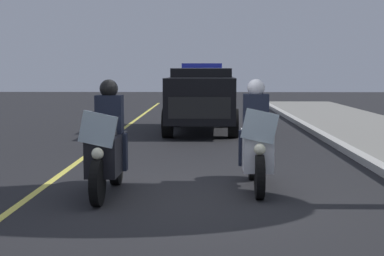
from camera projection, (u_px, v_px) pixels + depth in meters
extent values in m
plane|color=black|center=(190.00, 199.00, 8.38)|extent=(80.00, 80.00, 0.00)
cube|color=#E0D14C|center=(28.00, 198.00, 8.43)|extent=(48.00, 0.12, 0.01)
cylinder|color=black|center=(97.00, 183.00, 7.92)|extent=(0.64, 0.13, 0.64)
cylinder|color=black|center=(116.00, 165.00, 9.41)|extent=(0.64, 0.15, 0.64)
cube|color=black|center=(107.00, 154.00, 8.62)|extent=(1.21, 0.46, 0.56)
ellipsoid|color=black|center=(106.00, 134.00, 8.54)|extent=(0.57, 0.33, 0.24)
cube|color=silver|center=(98.00, 129.00, 7.95)|extent=(0.07, 0.56, 0.53)
sphere|color=#F9F4CC|center=(98.00, 154.00, 7.92)|extent=(0.17, 0.17, 0.17)
sphere|color=red|center=(89.00, 133.00, 8.09)|extent=(0.09, 0.09, 0.09)
sphere|color=#1933F2|center=(111.00, 133.00, 8.08)|extent=(0.09, 0.09, 0.09)
cube|color=black|center=(109.00, 115.00, 8.79)|extent=(0.29, 0.41, 0.60)
cube|color=black|center=(122.00, 152.00, 8.78)|extent=(0.18, 0.14, 0.56)
cube|color=black|center=(96.00, 152.00, 8.79)|extent=(0.18, 0.14, 0.56)
sphere|color=black|center=(109.00, 89.00, 8.73)|extent=(0.28, 0.28, 0.28)
cylinder|color=black|center=(260.00, 177.00, 8.36)|extent=(0.64, 0.13, 0.64)
cylinder|color=black|center=(253.00, 161.00, 9.85)|extent=(0.64, 0.15, 0.64)
cube|color=white|center=(256.00, 150.00, 9.06)|extent=(1.21, 0.46, 0.56)
ellipsoid|color=white|center=(257.00, 131.00, 8.98)|extent=(0.57, 0.33, 0.24)
cube|color=silver|center=(260.00, 126.00, 8.39)|extent=(0.07, 0.56, 0.53)
sphere|color=#F9F4CC|center=(260.00, 149.00, 8.36)|extent=(0.17, 0.17, 0.17)
sphere|color=red|center=(248.00, 130.00, 8.53)|extent=(0.09, 0.09, 0.09)
sphere|color=#1933F2|center=(270.00, 130.00, 8.52)|extent=(0.09, 0.09, 0.09)
cube|color=black|center=(256.00, 113.00, 9.23)|extent=(0.29, 0.41, 0.60)
cube|color=black|center=(268.00, 148.00, 9.22)|extent=(0.18, 0.14, 0.56)
cube|color=black|center=(243.00, 148.00, 9.23)|extent=(0.18, 0.14, 0.56)
sphere|color=silver|center=(256.00, 88.00, 9.17)|extent=(0.28, 0.28, 0.28)
cube|color=black|center=(202.00, 98.00, 17.35)|extent=(4.94, 1.99, 1.24)
cube|color=black|center=(202.00, 74.00, 17.58)|extent=(2.43, 1.79, 0.36)
cube|color=#2633D8|center=(202.00, 66.00, 17.35)|extent=(0.30, 1.21, 0.14)
cube|color=black|center=(199.00, 108.00, 14.98)|extent=(0.15, 1.62, 0.56)
cylinder|color=black|center=(233.00, 123.00, 15.84)|extent=(0.81, 0.30, 0.80)
cylinder|color=black|center=(168.00, 123.00, 15.91)|extent=(0.81, 0.30, 0.80)
cylinder|color=black|center=(230.00, 115.00, 18.92)|extent=(0.81, 0.30, 0.80)
cylinder|color=black|center=(175.00, 114.00, 18.99)|extent=(0.81, 0.30, 0.80)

